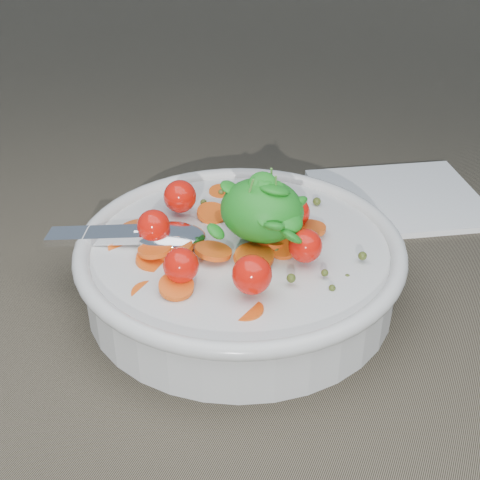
% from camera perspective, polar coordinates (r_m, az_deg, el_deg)
% --- Properties ---
extents(ground, '(6.00, 6.00, 0.00)m').
position_cam_1_polar(ground, '(0.52, -0.35, -6.47)').
color(ground, brown).
rests_on(ground, ground).
extents(bowl, '(0.28, 0.26, 0.11)m').
position_cam_1_polar(bowl, '(0.53, -0.02, -1.99)').
color(bowl, silver).
rests_on(bowl, ground).
extents(napkin, '(0.21, 0.20, 0.01)m').
position_cam_1_polar(napkin, '(0.69, 13.37, 3.47)').
color(napkin, white).
rests_on(napkin, ground).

